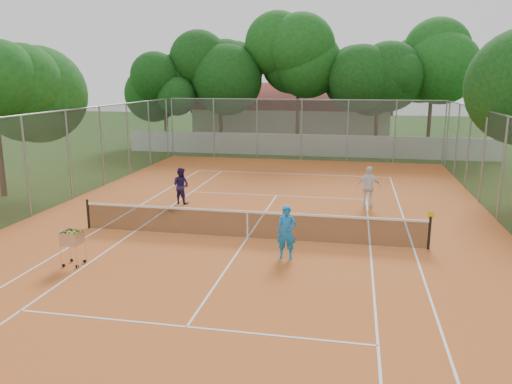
% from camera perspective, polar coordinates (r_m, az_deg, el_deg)
% --- Properties ---
extents(ground, '(120.00, 120.00, 0.00)m').
position_cam_1_polar(ground, '(17.21, -0.97, -5.32)').
color(ground, '#1D3D10').
rests_on(ground, ground).
extents(court_pad, '(18.00, 34.00, 0.02)m').
position_cam_1_polar(court_pad, '(17.20, -0.97, -5.29)').
color(court_pad, '#C05E25').
rests_on(court_pad, ground).
extents(court_lines, '(10.98, 23.78, 0.01)m').
position_cam_1_polar(court_lines, '(17.20, -0.97, -5.25)').
color(court_lines, white).
rests_on(court_lines, court_pad).
extents(tennis_net, '(11.88, 0.10, 0.98)m').
position_cam_1_polar(tennis_net, '(17.05, -0.98, -3.70)').
color(tennis_net, black).
rests_on(tennis_net, court_pad).
extents(perimeter_fence, '(18.00, 34.00, 4.00)m').
position_cam_1_polar(perimeter_fence, '(16.69, -1.00, 1.21)').
color(perimeter_fence, slate).
rests_on(perimeter_fence, ground).
extents(boundary_wall, '(26.00, 0.30, 1.50)m').
position_cam_1_polar(boundary_wall, '(35.45, 5.51, 5.36)').
color(boundary_wall, silver).
rests_on(boundary_wall, ground).
extents(clubhouse, '(16.40, 9.00, 4.40)m').
position_cam_1_polar(clubhouse, '(45.41, 4.30, 8.88)').
color(clubhouse, beige).
rests_on(clubhouse, ground).
extents(tropical_trees, '(29.00, 19.00, 10.00)m').
position_cam_1_polar(tropical_trees, '(38.13, 6.12, 12.29)').
color(tropical_trees, '#0C330E').
rests_on(tropical_trees, ground).
extents(player_near, '(0.60, 0.39, 1.65)m').
position_cam_1_polar(player_near, '(15.09, 3.52, -4.63)').
color(player_near, blue).
rests_on(player_near, court_pad).
extents(player_far_left, '(0.92, 0.81, 1.58)m').
position_cam_1_polar(player_far_left, '(21.93, -8.57, 0.73)').
color(player_far_left, '#24194B').
rests_on(player_far_left, court_pad).
extents(player_far_right, '(1.06, 0.54, 1.74)m').
position_cam_1_polar(player_far_right, '(21.56, 12.77, 0.57)').
color(player_far_right, white).
rests_on(player_far_right, court_pad).
extents(ball_hopper, '(0.59, 0.59, 1.14)m').
position_cam_1_polar(ball_hopper, '(15.54, -20.20, -5.90)').
color(ball_hopper, silver).
rests_on(ball_hopper, court_pad).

